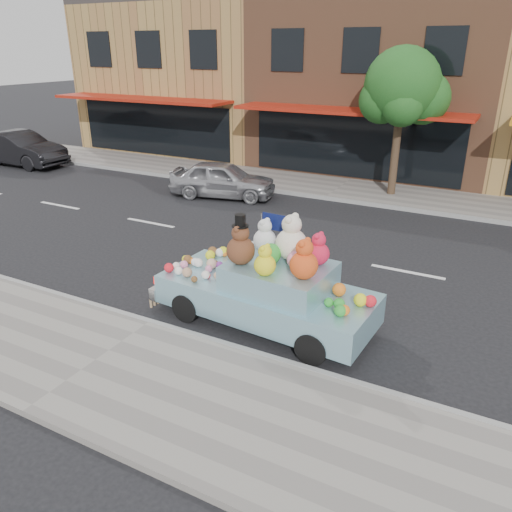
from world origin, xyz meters
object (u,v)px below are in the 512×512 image
Objects in this scene: car_dark at (20,149)px; art_car at (268,286)px; street_tree at (403,92)px; car_silver at (223,179)px.

car_dark is 18.23m from art_car.
street_tree reaches higher than car_silver.
art_car is at bearing -90.09° from street_tree.
car_dark is at bearing -170.53° from street_tree.
street_tree is at bearing -74.97° from car_silver.
car_dark reaches higher than car_silver.
car_dark is (-11.07, 0.18, 0.11)m from car_silver.
car_dark is at bearing 76.00° from car_silver.
street_tree reaches higher than car_dark.
car_silver is at bearing 130.77° from art_car.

